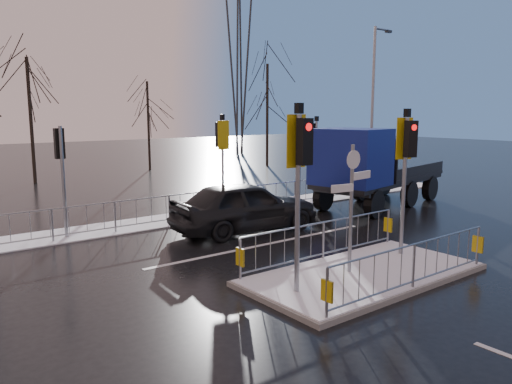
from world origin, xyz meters
TOP-DOWN VIEW (x-y plane):
  - ground at (0.00, 0.00)m, footprint 120.00×120.00m
  - snow_verge at (0.00, 8.60)m, footprint 30.00×2.00m
  - lane_markings at (0.00, -0.33)m, footprint 8.00×11.38m
  - traffic_island at (-0.01, 0.01)m, footprint 6.00×3.04m
  - far_kerb_fixtures at (0.29, 8.09)m, footprint 18.00×0.65m
  - car_far_lane at (0.53, 5.55)m, footprint 5.18×2.47m
  - flatbed_truck at (6.49, 5.57)m, footprint 7.54×3.92m
  - tree_far_a at (-2.00, 22.00)m, footprint 3.75×3.75m
  - tree_far_b at (6.00, 24.00)m, footprint 3.25×3.25m
  - tree_far_c at (14.00, 21.00)m, footprint 4.00×4.00m
  - street_lamp_right at (10.57, 8.50)m, footprint 1.25×0.18m
  - pylon_wires at (16.88, 30.00)m, footprint 70.00×2.38m

SIDE VIEW (x-z plane):
  - ground at x=0.00m, z-range 0.00..0.00m
  - lane_markings at x=0.00m, z-range 0.00..0.01m
  - snow_verge at x=0.00m, z-range 0.00..0.04m
  - traffic_island at x=-0.01m, z-range -1.68..2.47m
  - car_far_lane at x=0.53m, z-range 0.00..1.71m
  - far_kerb_fixtures at x=0.29m, z-range -0.90..2.93m
  - flatbed_truck at x=6.49m, z-range 0.11..3.43m
  - tree_far_b at x=6.00m, z-range 1.11..7.25m
  - street_lamp_right at x=10.57m, z-range 0.39..8.39m
  - tree_far_a at x=-2.00m, z-range 1.28..8.36m
  - tree_far_c at x=14.00m, z-range 1.37..8.92m
  - pylon_wires at x=16.88m, z-range 1.05..21.02m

